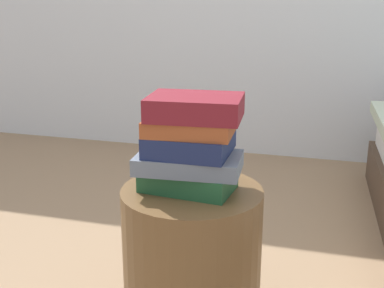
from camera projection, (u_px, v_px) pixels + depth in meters
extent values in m
cylinder|color=brown|center=(192.00, 268.00, 1.52)|extent=(0.41, 0.41, 0.50)
cube|color=#1E512D|center=(188.00, 179.00, 1.45)|extent=(0.27, 0.18, 0.06)
cube|color=slate|center=(189.00, 163.00, 1.42)|extent=(0.30, 0.19, 0.05)
cube|color=#19234C|center=(190.00, 143.00, 1.42)|extent=(0.23, 0.21, 0.06)
cube|color=#994723|center=(191.00, 125.00, 1.41)|extent=(0.25, 0.21, 0.04)
cube|color=maroon|center=(195.00, 107.00, 1.38)|extent=(0.27, 0.20, 0.06)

